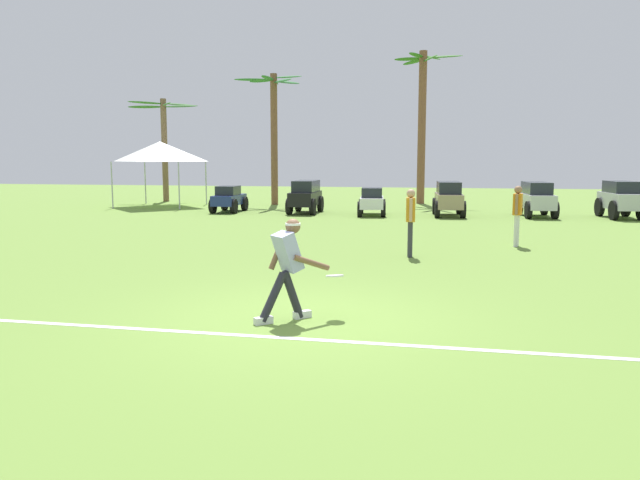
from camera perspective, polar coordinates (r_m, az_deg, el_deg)
name	(u,v)px	position (r m, az deg, el deg)	size (l,w,h in m)	color
ground_plane	(301,319)	(8.89, -1.79, -7.25)	(80.00, 80.00, 0.00)	olive
field_line_paint	(284,338)	(8.00, -3.32, -8.91)	(20.83, 0.12, 0.01)	white
frisbee_thrower	(288,264)	(8.68, -2.99, -2.20)	(0.97, 0.68, 1.43)	#23232D
frisbee_in_flight	(335,276)	(8.88, 1.35, -3.29)	(0.35, 0.35, 0.06)	white
teammate_near_sideline	(410,216)	(14.43, 8.27, 2.17)	(0.23, 0.50, 1.56)	#33333D
teammate_midfield	(517,210)	(16.74, 17.60, 2.62)	(0.28, 0.49, 1.56)	silver
parked_car_slot_a	(229,199)	(26.57, -8.34, 3.77)	(1.13, 2.22, 1.10)	navy
parked_car_slot_b	(306,196)	(25.74, -1.33, 4.08)	(1.16, 2.41, 1.34)	black
parked_car_slot_c	(372,201)	(24.83, 4.77, 3.57)	(1.28, 2.28, 1.10)	silver
parked_car_slot_d	(449,198)	(24.99, 11.68, 3.82)	(1.29, 2.46, 1.34)	#998466
parked_car_slot_e	(537,198)	(25.53, 19.21, 3.64)	(1.32, 2.47, 1.34)	#B7BABF
parked_car_slot_f	(620,199)	(26.10, 25.78, 3.43)	(1.36, 2.43, 1.40)	#B7BABF
palm_tree_far_left	(164,137)	(33.65, -14.05, 9.11)	(3.84, 3.25, 5.28)	brown
palm_tree_left_of_centre	(274,126)	(30.52, -4.24, 10.36)	(3.31, 3.19, 6.25)	brown
palm_tree_right_of_centre	(422,118)	(31.58, 9.33, 10.97)	(3.31, 3.42, 7.42)	brown
event_tent	(160,152)	(30.18, -14.42, 7.84)	(3.36, 3.36, 3.02)	#B2B5BA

